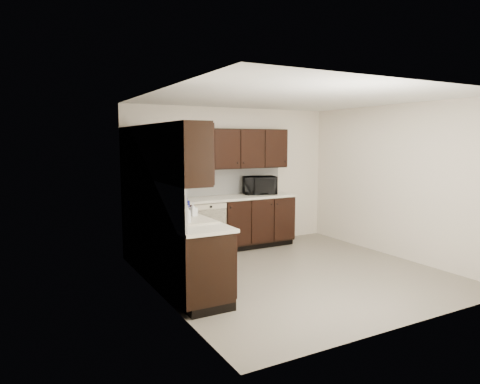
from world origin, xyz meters
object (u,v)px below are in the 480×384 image
at_px(toaster_oven, 141,194).
at_px(storage_bin, 165,205).
at_px(sink, 186,225).
at_px(blue_pitcher, 181,208).
at_px(microwave, 259,185).

height_order(toaster_oven, storage_bin, toaster_oven).
bearing_deg(sink, storage_bin, 92.25).
bearing_deg(toaster_oven, storage_bin, -82.03).
bearing_deg(blue_pitcher, storage_bin, 114.09).
relative_size(microwave, toaster_oven, 1.49).
height_order(microwave, toaster_oven, microwave).
xyz_separation_m(sink, microwave, (2.13, 1.77, 0.22)).
relative_size(sink, microwave, 1.39).
bearing_deg(blue_pitcher, sink, -78.40).
bearing_deg(sink, toaster_oven, 92.23).
xyz_separation_m(microwave, toaster_oven, (-2.20, 0.00, -0.04)).
bearing_deg(blue_pitcher, toaster_oven, 111.46).
relative_size(storage_bin, blue_pitcher, 2.07).
height_order(sink, microwave, microwave).
height_order(microwave, storage_bin, microwave).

